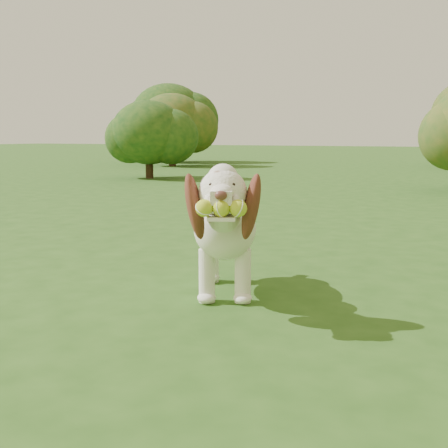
% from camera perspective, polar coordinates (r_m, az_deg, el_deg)
% --- Properties ---
extents(ground, '(80.00, 80.00, 0.00)m').
position_cam_1_polar(ground, '(2.68, 3.62, -8.75)').
color(ground, '#274D16').
rests_on(ground, ground).
extents(dog, '(0.65, 1.02, 0.69)m').
position_cam_1_polar(dog, '(2.82, 0.16, -0.08)').
color(dog, white).
rests_on(dog, ground).
extents(shrub_a, '(1.42, 1.42, 1.47)m').
position_cam_1_polar(shrub_a, '(10.80, -7.66, 9.19)').
color(shrub_a, '#382314').
rests_on(shrub_a, ground).
extents(shrub_e, '(1.84, 1.84, 1.90)m').
position_cam_1_polar(shrub_e, '(15.04, -5.32, 10.13)').
color(shrub_e, '#382314').
rests_on(shrub_e, ground).
extents(shrub_g, '(2.27, 2.27, 2.35)m').
position_cam_1_polar(shrub_g, '(17.31, -5.65, 10.85)').
color(shrub_g, '#382314').
rests_on(shrub_g, ground).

